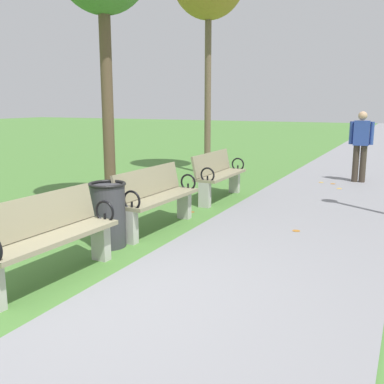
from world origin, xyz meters
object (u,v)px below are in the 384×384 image
Objects in this scene: park_bench_1 at (49,236)px; pedestrian_walking at (361,143)px; park_bench_2 at (156,197)px; park_bench_3 at (218,174)px; trash_bin at (108,214)px.

park_bench_1 is 1.00× the size of pedestrian_walking.
park_bench_1 and park_bench_2 have the same top height.
pedestrian_walking reaches higher than park_bench_1.
park_bench_1 is at bearing -90.00° from park_bench_3.
park_bench_1 is 1.21m from trash_bin.
park_bench_1 and park_bench_3 have the same top height.
pedestrian_walking is at bearing 67.63° from park_bench_2.
pedestrian_walking is at bearing 54.20° from park_bench_3.
park_bench_2 and park_bench_3 have the same top height.
park_bench_2 is 0.97m from trash_bin.
park_bench_3 is (-0.00, 2.32, 0.00)m from park_bench_2.
pedestrian_walking is (2.23, 3.09, 0.44)m from park_bench_3.
park_bench_2 is 2.32m from park_bench_3.
park_bench_2 is 1.92× the size of trash_bin.
trash_bin is (-0.15, 1.20, -0.06)m from park_bench_1.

